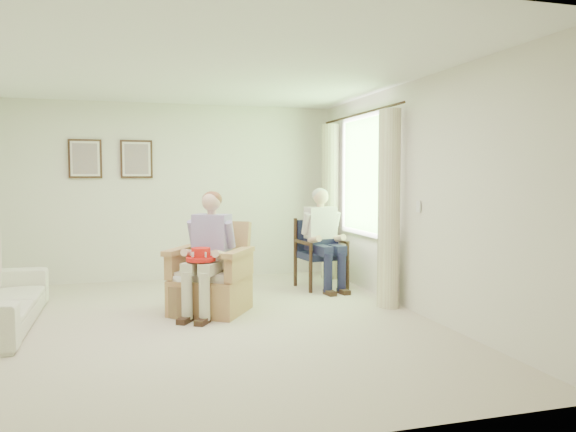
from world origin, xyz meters
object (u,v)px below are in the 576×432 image
object	(u,v)px
wicker_armchair	(210,284)
red_hat	(201,256)
person_wicker	(211,245)
person_dark	(323,232)
wood_armchair	(319,250)
hatbox	(186,292)

from	to	relation	value
wicker_armchair	red_hat	distance (m)	0.49
person_wicker	person_dark	distance (m)	1.95
wicker_armchair	wood_armchair	distance (m)	1.96
wicker_armchair	person_wicker	world-z (taller)	person_wicker
wood_armchair	person_dark	size ratio (longest dim) A/B	0.69
person_wicker	wood_armchair	bearing A→B (deg)	66.62
wicker_armchair	hatbox	bearing A→B (deg)	-133.21
wood_armchair	person_wicker	size ratio (longest dim) A/B	0.69
wicker_armchair	person_dark	xyz separation A→B (m)	(1.66, 0.87, 0.46)
wood_armchair	person_dark	bearing A→B (deg)	-96.20
wood_armchair	person_wicker	bearing A→B (deg)	-151.34
wicker_armchair	red_hat	bearing A→B (deg)	-82.61
wood_armchair	hatbox	xyz separation A→B (m)	(-1.94, -1.10, -0.25)
wood_armchair	red_hat	distance (m)	2.24
wood_armchair	person_dark	world-z (taller)	person_dark
person_dark	wicker_armchair	bearing A→B (deg)	-158.57
wicker_armchair	person_wicker	size ratio (longest dim) A/B	0.76
red_hat	hatbox	distance (m)	0.51
person_wicker	hatbox	distance (m)	0.60
red_hat	hatbox	world-z (taller)	red_hat
person_wicker	wicker_armchair	bearing A→B (deg)	121.76
wood_armchair	wicker_armchair	bearing A→B (deg)	-154.57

